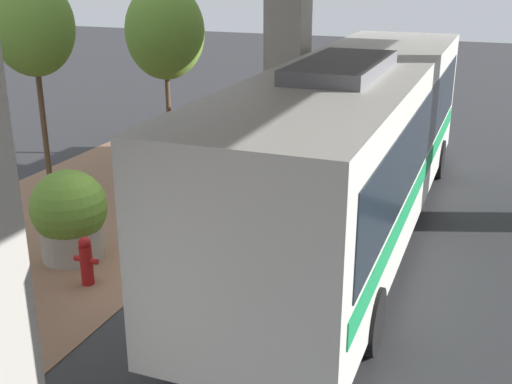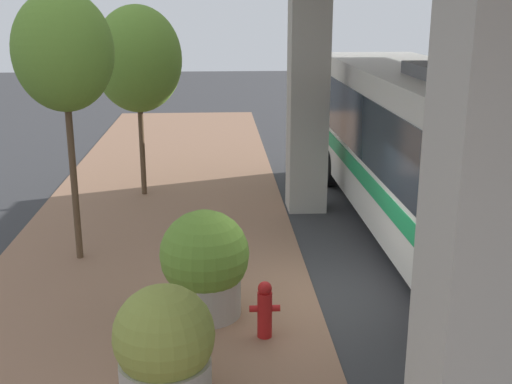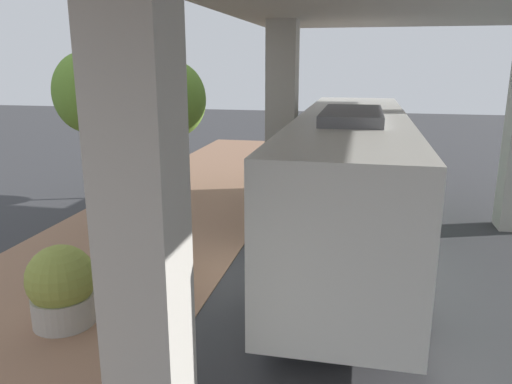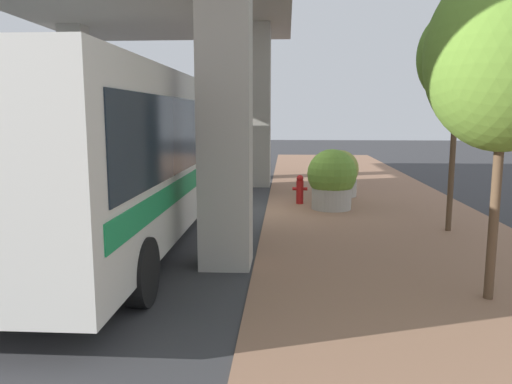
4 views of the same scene
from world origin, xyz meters
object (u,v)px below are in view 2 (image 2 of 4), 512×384
at_px(street_tree_near, 138,59).
at_px(street_tree_far, 63,52).
at_px(bus, 433,147).
at_px(planter_middle, 205,264).
at_px(planter_front, 165,348).
at_px(fire_hydrant, 265,310).

distance_m(street_tree_near, street_tree_far, 4.53).
distance_m(bus, planter_middle, 5.67).
relative_size(bus, street_tree_near, 2.63).
xyz_separation_m(bus, street_tree_far, (-7.13, -0.52, 1.96)).
height_order(planter_middle, street_tree_far, street_tree_far).
bearing_deg(street_tree_near, planter_front, -82.40).
relative_size(street_tree_near, street_tree_far, 0.95).
height_order(street_tree_near, street_tree_far, street_tree_far).
bearing_deg(street_tree_far, fire_hydrant, -44.77).
height_order(planter_front, planter_middle, planter_middle).
bearing_deg(planter_front, street_tree_far, 112.62).
height_order(planter_front, street_tree_far, street_tree_far).
distance_m(fire_hydrant, street_tree_near, 8.78).
bearing_deg(planter_middle, fire_hydrant, -42.07).
distance_m(bus, fire_hydrant, 5.61).
relative_size(bus, fire_hydrant, 14.06).
relative_size(planter_front, street_tree_near, 0.32).
bearing_deg(fire_hydrant, street_tree_far, 135.23).
bearing_deg(planter_middle, street_tree_near, 103.72).
distance_m(bus, street_tree_near, 7.59).
xyz_separation_m(street_tree_near, street_tree_far, (-0.80, -4.44, 0.47)).
xyz_separation_m(fire_hydrant, street_tree_far, (-3.40, 3.37, 3.53)).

